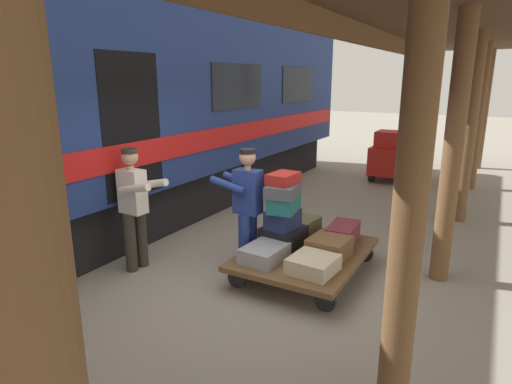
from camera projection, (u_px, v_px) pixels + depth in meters
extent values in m
plane|color=gray|center=(266.00, 288.00, 5.50)|extent=(60.00, 60.00, 0.00)
cylinder|color=brown|center=(484.00, 110.00, 12.45)|extent=(0.24, 0.24, 3.40)
cylinder|color=brown|center=(478.00, 118.00, 10.09)|extent=(0.24, 0.24, 3.40)
cylinder|color=brown|center=(469.00, 130.00, 7.72)|extent=(0.24, 0.24, 3.40)
cylinder|color=brown|center=(453.00, 153.00, 5.36)|extent=(0.24, 0.24, 3.40)
cylinder|color=brown|center=(409.00, 212.00, 2.99)|extent=(0.24, 0.24, 3.40)
cube|color=brown|center=(295.00, 14.00, 4.51)|extent=(0.08, 20.48, 0.30)
cube|color=navy|center=(59.00, 95.00, 6.63)|extent=(3.00, 16.07, 2.90)
cube|color=black|center=(72.00, 213.00, 7.11)|extent=(2.55, 15.27, 0.90)
cube|color=red|center=(135.00, 155.00, 6.11)|extent=(0.03, 15.75, 0.36)
cube|color=black|center=(298.00, 85.00, 10.61)|extent=(0.02, 1.77, 0.84)
cube|color=black|center=(238.00, 86.00, 8.25)|extent=(0.02, 1.77, 0.84)
cube|color=black|center=(130.00, 126.00, 6.04)|extent=(0.12, 1.10, 2.00)
cube|color=brown|center=(305.00, 253.00, 5.85)|extent=(1.49, 2.00, 0.07)
cylinder|color=black|center=(325.00, 301.00, 4.94)|extent=(0.26, 0.05, 0.26)
cylinder|color=black|center=(237.00, 278.00, 5.51)|extent=(0.26, 0.05, 0.26)
cylinder|color=black|center=(364.00, 253.00, 6.29)|extent=(0.26, 0.05, 0.26)
cylinder|color=black|center=(290.00, 239.00, 6.85)|extent=(0.26, 0.05, 0.26)
cube|color=maroon|center=(343.00, 234.00, 6.11)|extent=(0.40, 0.66, 0.27)
cube|color=beige|center=(313.00, 264.00, 5.20)|extent=(0.56, 0.58, 0.19)
cube|color=brown|center=(329.00, 247.00, 5.65)|extent=(0.52, 0.54, 0.25)
cube|color=#9EA0A5|center=(264.00, 253.00, 5.52)|extent=(0.49, 0.62, 0.20)
cube|color=black|center=(283.00, 237.00, 5.97)|extent=(0.56, 0.60, 0.29)
cube|color=brown|center=(299.00, 226.00, 6.43)|extent=(0.54, 0.54, 0.27)
cube|color=navy|center=(283.00, 219.00, 5.86)|extent=(0.39, 0.49, 0.25)
cube|color=#1E666B|center=(284.00, 204.00, 5.77)|extent=(0.42, 0.55, 0.21)
cube|color=#4C515B|center=(283.00, 190.00, 5.73)|extent=(0.46, 0.59, 0.16)
cube|color=#AD231E|center=(283.00, 178.00, 5.72)|extent=(0.34, 0.46, 0.15)
cylinder|color=navy|center=(251.00, 239.00, 6.07)|extent=(0.16, 0.16, 0.82)
cylinder|color=navy|center=(244.00, 243.00, 5.90)|extent=(0.16, 0.16, 0.82)
cube|color=navy|center=(248.00, 192.00, 5.80)|extent=(0.36, 0.22, 0.60)
cylinder|color=tan|center=(248.00, 168.00, 5.71)|extent=(0.09, 0.09, 0.06)
sphere|color=tan|center=(248.00, 157.00, 5.68)|extent=(0.22, 0.22, 0.22)
cylinder|color=black|center=(247.00, 151.00, 5.66)|extent=(0.21, 0.21, 0.06)
cylinder|color=navy|center=(240.00, 180.00, 6.01)|extent=(0.53, 0.10, 0.21)
cylinder|color=navy|center=(227.00, 185.00, 5.74)|extent=(0.53, 0.10, 0.21)
cylinder|color=#332D28|center=(131.00, 243.00, 5.92)|extent=(0.16, 0.16, 0.82)
cylinder|color=#332D28|center=(141.00, 238.00, 6.08)|extent=(0.16, 0.16, 0.82)
cube|color=silver|center=(132.00, 191.00, 5.82)|extent=(0.37, 0.23, 0.60)
cylinder|color=tan|center=(130.00, 167.00, 5.73)|extent=(0.09, 0.09, 0.06)
sphere|color=tan|center=(130.00, 157.00, 5.70)|extent=(0.22, 0.22, 0.22)
cylinder|color=#332D28|center=(129.00, 151.00, 5.68)|extent=(0.21, 0.21, 0.06)
cylinder|color=silver|center=(134.00, 189.00, 5.55)|extent=(0.53, 0.12, 0.21)
cylinder|color=silver|center=(152.00, 184.00, 5.81)|extent=(0.53, 0.12, 0.21)
cube|color=#B21E19|center=(396.00, 159.00, 11.34)|extent=(1.12, 1.71, 0.70)
cube|color=#B21E19|center=(395.00, 141.00, 10.92)|extent=(0.91, 0.71, 0.50)
cylinder|color=black|center=(408.00, 178.00, 10.71)|extent=(0.12, 0.40, 0.40)
cylinder|color=black|center=(372.00, 174.00, 11.14)|extent=(0.12, 0.40, 0.40)
cylinder|color=black|center=(417.00, 169.00, 11.72)|extent=(0.12, 0.40, 0.40)
cylinder|color=black|center=(383.00, 166.00, 12.15)|extent=(0.12, 0.40, 0.40)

